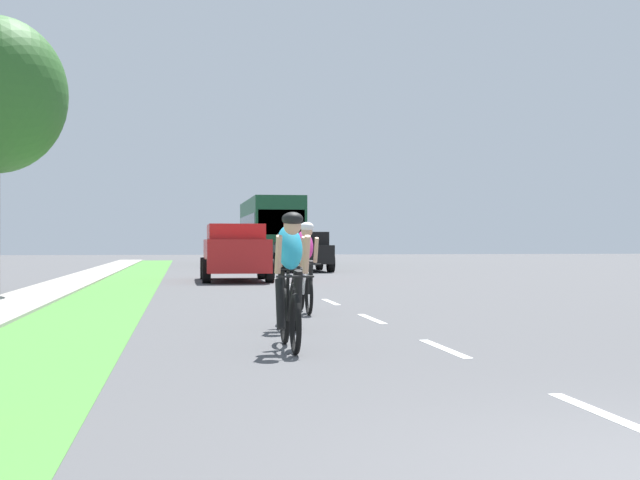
{
  "coord_description": "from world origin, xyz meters",
  "views": [
    {
      "loc": [
        -3.0,
        -3.94,
        1.25
      ],
      "look_at": [
        0.69,
        19.86,
        1.29
      ],
      "focal_mm": 49.72,
      "sensor_mm": 36.0,
      "label": 1
    }
  ],
  "objects_px": {
    "cyclist_distant": "(305,266)",
    "suv_red": "(235,251)",
    "cyclist_lead": "(290,279)",
    "bus_dark_green": "(270,228)",
    "pickup_black": "(302,251)",
    "cyclist_trailing": "(290,272)"
  },
  "relations": [
    {
      "from": "cyclist_distant",
      "to": "suv_red",
      "type": "xyz_separation_m",
      "value": [
        -0.47,
        12.84,
        0.14
      ]
    },
    {
      "from": "cyclist_distant",
      "to": "suv_red",
      "type": "height_order",
      "value": "suv_red"
    },
    {
      "from": "cyclist_lead",
      "to": "suv_red",
      "type": "distance_m",
      "value": 17.99
    },
    {
      "from": "suv_red",
      "to": "bus_dark_green",
      "type": "bearing_deg",
      "value": 81.33
    },
    {
      "from": "cyclist_trailing",
      "to": "cyclist_distant",
      "type": "xyz_separation_m",
      "value": [
        0.58,
        2.65,
        0.0
      ]
    },
    {
      "from": "cyclist_lead",
      "to": "suv_red",
      "type": "bearing_deg",
      "value": 88.68
    },
    {
      "from": "suv_red",
      "to": "pickup_black",
      "type": "xyz_separation_m",
      "value": [
        3.33,
        8.84,
        -0.12
      ]
    },
    {
      "from": "suv_red",
      "to": "bus_dark_green",
      "type": "height_order",
      "value": "bus_dark_green"
    },
    {
      "from": "cyclist_distant",
      "to": "suv_red",
      "type": "distance_m",
      "value": 12.85
    },
    {
      "from": "cyclist_lead",
      "to": "cyclist_trailing",
      "type": "height_order",
      "value": "same"
    },
    {
      "from": "cyclist_distant",
      "to": "suv_red",
      "type": "relative_size",
      "value": 0.37
    },
    {
      "from": "cyclist_distant",
      "to": "pickup_black",
      "type": "bearing_deg",
      "value": 82.48
    },
    {
      "from": "bus_dark_green",
      "to": "pickup_black",
      "type": "bearing_deg",
      "value": -88.39
    },
    {
      "from": "cyclist_distant",
      "to": "pickup_black",
      "type": "relative_size",
      "value": 0.34
    },
    {
      "from": "cyclist_trailing",
      "to": "cyclist_distant",
      "type": "distance_m",
      "value": 2.71
    },
    {
      "from": "cyclist_distant",
      "to": "pickup_black",
      "type": "height_order",
      "value": "pickup_black"
    },
    {
      "from": "suv_red",
      "to": "bus_dark_green",
      "type": "distance_m",
      "value": 20.06
    },
    {
      "from": "cyclist_trailing",
      "to": "cyclist_distant",
      "type": "height_order",
      "value": "same"
    },
    {
      "from": "cyclist_trailing",
      "to": "cyclist_distant",
      "type": "bearing_deg",
      "value": 77.64
    },
    {
      "from": "pickup_black",
      "to": "cyclist_lead",
      "type": "bearing_deg",
      "value": -97.94
    },
    {
      "from": "cyclist_lead",
      "to": "suv_red",
      "type": "relative_size",
      "value": 0.37
    },
    {
      "from": "bus_dark_green",
      "to": "suv_red",
      "type": "bearing_deg",
      "value": -98.67
    }
  ]
}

